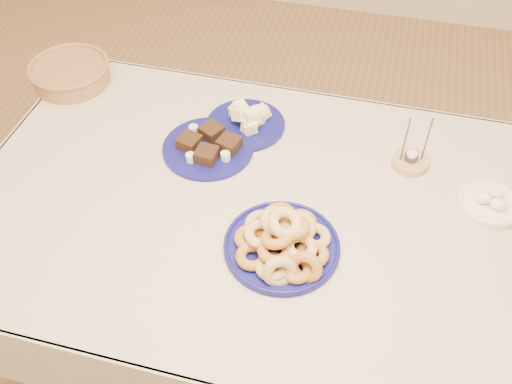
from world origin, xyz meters
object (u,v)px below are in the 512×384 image
at_px(melon_plate, 248,120).
at_px(donut_platter, 283,242).
at_px(wicker_basket, 70,72).
at_px(dining_table, 260,227).
at_px(brownie_plate, 208,146).
at_px(egg_bowl, 490,203).
at_px(candle_holder, 410,161).

bearing_deg(melon_plate, donut_platter, -64.61).
relative_size(donut_platter, wicker_basket, 1.30).
height_order(dining_table, melon_plate, melon_plate).
bearing_deg(brownie_plate, melon_plate, 58.30).
bearing_deg(melon_plate, wicker_basket, 173.38).
bearing_deg(melon_plate, egg_bowl, -12.85).
bearing_deg(melon_plate, brownie_plate, -121.70).
bearing_deg(donut_platter, egg_bowl, 29.05).
relative_size(dining_table, brownie_plate, 4.59).
bearing_deg(candle_holder, brownie_plate, -171.76).
relative_size(dining_table, melon_plate, 5.05).
height_order(melon_plate, brownie_plate, melon_plate).
xyz_separation_m(dining_table, brownie_plate, (-0.21, 0.18, 0.12)).
bearing_deg(wicker_basket, brownie_plate, -20.84).
height_order(melon_plate, wicker_basket, melon_plate).
relative_size(dining_table, donut_platter, 4.40).
height_order(melon_plate, egg_bowl, melon_plate).
bearing_deg(egg_bowl, candle_holder, 152.83).
xyz_separation_m(dining_table, wicker_basket, (-0.79, 0.40, 0.15)).
xyz_separation_m(melon_plate, wicker_basket, (-0.66, 0.08, 0.01)).
xyz_separation_m(brownie_plate, wicker_basket, (-0.58, 0.22, 0.02)).
relative_size(donut_platter, candle_holder, 2.13).
distance_m(dining_table, candle_holder, 0.50).
relative_size(donut_platter, brownie_plate, 1.04).
height_order(dining_table, wicker_basket, wicker_basket).
xyz_separation_m(candle_holder, egg_bowl, (0.23, -0.12, 0.00)).
bearing_deg(candle_holder, dining_table, -146.42).
xyz_separation_m(donut_platter, candle_holder, (0.30, 0.41, -0.02)).
distance_m(dining_table, egg_bowl, 0.66).
bearing_deg(egg_bowl, wicker_basket, 170.04).
bearing_deg(donut_platter, dining_table, 123.48).
bearing_deg(candle_holder, donut_platter, -126.18).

